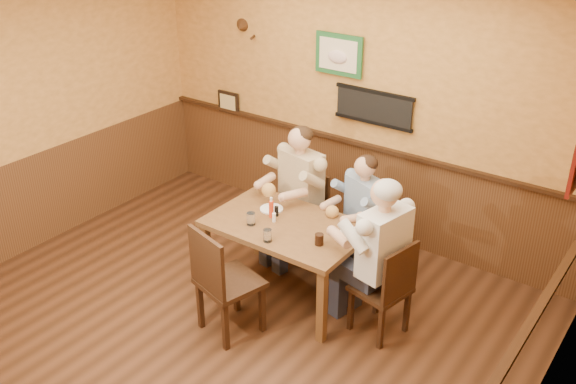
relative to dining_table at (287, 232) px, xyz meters
The scene contains 17 objects.
room 1.34m from the dining_table, 93.40° to the right, with size 5.02×5.03×2.81m.
dining_table is the anchor object (origin of this frame).
chair_back_left 0.73m from the dining_table, 113.94° to the left, with size 0.41×0.41×0.89m, color #351F11, non-canonical shape.
chair_back_right 0.86m from the dining_table, 60.67° to the left, with size 0.37×0.37×0.79m, color #351F11, non-canonical shape.
chair_right_end 0.99m from the dining_table, ahead, with size 0.42×0.42×0.90m, color #351F11, non-canonical shape.
chair_near_side 0.73m from the dining_table, 96.08° to the right, with size 0.47×0.47×1.02m, color #351F11, non-canonical shape.
diner_tan_shirt 0.70m from the dining_table, 113.94° to the left, with size 0.59×0.59×1.27m, color #CFB78E, non-canonical shape.
diner_blue_polo 0.82m from the dining_table, 60.67° to the left, with size 0.52×0.52×1.13m, color #7993B5, non-canonical shape.
diner_white_elder 0.96m from the dining_table, ahead, with size 0.60×0.60×1.29m, color silver, non-canonical shape.
water_glass_left 0.35m from the dining_table, 140.78° to the right, with size 0.08×0.08×0.12m, color white.
water_glass_mid 0.38m from the dining_table, 82.20° to the right, with size 0.07×0.07×0.11m, color white.
cola_tumbler 0.48m from the dining_table, 17.10° to the right, with size 0.08×0.08×0.10m, color black.
hot_sauce_bottle 0.26m from the dining_table, behind, with size 0.04×0.04×0.18m, color red.
salt_shaker 0.18m from the dining_table, 160.63° to the right, with size 0.03×0.03×0.08m, color white.
pepper_shaker 0.22m from the dining_table, 159.63° to the left, with size 0.04×0.04×0.10m, color black.
plate_far_left 0.32m from the dining_table, 154.04° to the left, with size 0.22×0.22×0.01m, color white.
plate_far_right 0.61m from the dining_table, 17.57° to the left, with size 0.22×0.22×0.01m, color silver.
Camera 1 is at (3.11, -3.03, 3.58)m, focal length 40.00 mm.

